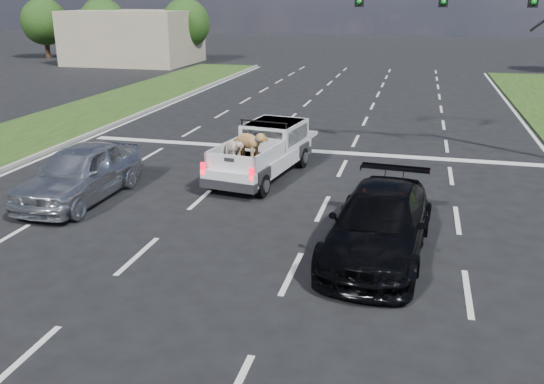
{
  "coord_description": "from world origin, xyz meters",
  "views": [
    {
      "loc": [
        4.0,
        -10.56,
        5.44
      ],
      "look_at": [
        0.83,
        2.0,
        1.05
      ],
      "focal_mm": 38.0,
      "sensor_mm": 36.0,
      "label": 1
    }
  ],
  "objects": [
    {
      "name": "tree_far_a",
      "position": [
        -30.0,
        38.0,
        3.29
      ],
      "size": [
        4.2,
        4.2,
        5.4
      ],
      "color": "#332114",
      "rests_on": "ground"
    },
    {
      "name": "road_markings",
      "position": [
        0.0,
        6.56,
        0.01
      ],
      "size": [
        17.75,
        60.0,
        0.01
      ],
      "color": "silver",
      "rests_on": "ground"
    },
    {
      "name": "tree_far_b",
      "position": [
        -24.0,
        38.0,
        3.29
      ],
      "size": [
        4.2,
        4.2,
        5.4
      ],
      "color": "#332114",
      "rests_on": "ground"
    },
    {
      "name": "curb_left",
      "position": [
        -9.05,
        6.0,
        0.07
      ],
      "size": [
        0.15,
        60.0,
        0.14
      ],
      "primitive_type": "cube",
      "color": "gray",
      "rests_on": "ground"
    },
    {
      "name": "tree_far_c",
      "position": [
        -16.0,
        38.0,
        3.29
      ],
      "size": [
        4.2,
        4.2,
        5.4
      ],
      "color": "#332114",
      "rests_on": "ground"
    },
    {
      "name": "black_coupe",
      "position": [
        3.41,
        1.38,
        0.73
      ],
      "size": [
        2.45,
        5.18,
        1.46
      ],
      "primitive_type": "imported",
      "rotation": [
        0.0,
        0.0,
        -0.08
      ],
      "color": "black",
      "rests_on": "ground"
    },
    {
      "name": "traffic_signal",
      "position": [
        7.2,
        10.5,
        4.73
      ],
      "size": [
        9.11,
        0.31,
        7.0
      ],
      "color": "black",
      "rests_on": "ground"
    },
    {
      "name": "pickup_truck",
      "position": [
        -0.6,
        6.51,
        0.84
      ],
      "size": [
        2.41,
        4.97,
        1.78
      ],
      "rotation": [
        0.0,
        0.0,
        -0.15
      ],
      "color": "black",
      "rests_on": "ground"
    },
    {
      "name": "ground",
      "position": [
        0.0,
        0.0,
        0.0
      ],
      "size": [
        160.0,
        160.0,
        0.0
      ],
      "primitive_type": "plane",
      "color": "black",
      "rests_on": "ground"
    },
    {
      "name": "building_left",
      "position": [
        -20.0,
        36.0,
        2.2
      ],
      "size": [
        10.0,
        8.0,
        4.4
      ],
      "primitive_type": "cube",
      "color": "tan",
      "rests_on": "ground"
    },
    {
      "name": "silver_sedan",
      "position": [
        -5.0,
        3.09,
        0.79
      ],
      "size": [
        1.95,
        4.65,
        1.57
      ],
      "primitive_type": "imported",
      "rotation": [
        0.0,
        0.0,
        -0.02
      ],
      "color": "silver",
      "rests_on": "ground"
    }
  ]
}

